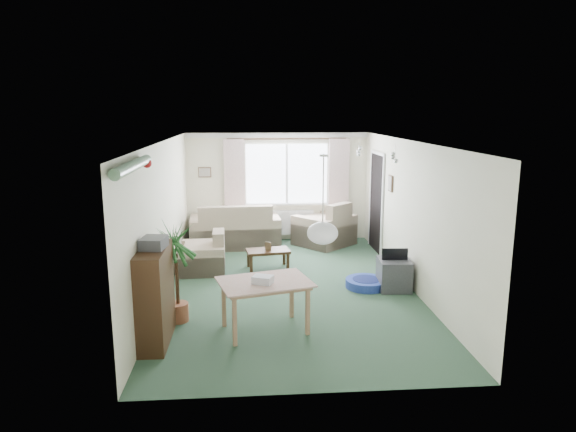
{
  "coord_description": "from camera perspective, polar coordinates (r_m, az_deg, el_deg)",
  "views": [
    {
      "loc": [
        -0.65,
        -8.05,
        2.89
      ],
      "look_at": [
        0.0,
        0.3,
        1.15
      ],
      "focal_mm": 32.0,
      "sensor_mm": 36.0,
      "label": 1
    }
  ],
  "objects": [
    {
      "name": "wall_picture_back",
      "position": [
        11.4,
        -9.24,
        4.82
      ],
      "size": [
        0.28,
        0.03,
        0.22
      ],
      "primitive_type": "cube",
      "color": "brown"
    },
    {
      "name": "photo_frame",
      "position": [
        9.44,
        -2.23,
        -3.37
      ],
      "size": [
        0.12,
        0.07,
        0.16
      ],
      "primitive_type": "cube",
      "rotation": [
        0.0,
        0.0,
        -0.42
      ],
      "color": "#4D3C27",
      "rests_on": "coffee_table"
    },
    {
      "name": "pet_bed",
      "position": [
        8.67,
        8.67,
        -7.39
      ],
      "size": [
        0.77,
        0.77,
        0.14
      ],
      "primitive_type": "cylinder",
      "rotation": [
        0.0,
        0.0,
        0.14
      ],
      "color": "navy",
      "rests_on": "ground"
    },
    {
      "name": "window",
      "position": [
        11.4,
        -0.15,
        4.72
      ],
      "size": [
        1.8,
        0.03,
        1.3
      ],
      "primitive_type": "cube",
      "color": "white"
    },
    {
      "name": "hifi_box",
      "position": [
        6.5,
        -14.71,
        -2.91
      ],
      "size": [
        0.32,
        0.38,
        0.14
      ],
      "primitive_type": "cube",
      "rotation": [
        0.0,
        0.0,
        -0.13
      ],
      "color": "#3F4045",
      "rests_on": "bookshelf"
    },
    {
      "name": "radiator",
      "position": [
        11.54,
        -0.13,
        -0.73
      ],
      "size": [
        1.2,
        0.1,
        0.55
      ],
      "primitive_type": "cube",
      "color": "white"
    },
    {
      "name": "ground",
      "position": [
        8.58,
        0.16,
        -7.95
      ],
      "size": [
        6.5,
        6.5,
        0.0
      ],
      "primitive_type": "plane",
      "color": "#2D4C37"
    },
    {
      "name": "curtain_right",
      "position": [
        11.47,
        5.64,
        3.55
      ],
      "size": [
        0.45,
        0.08,
        2.0
      ],
      "primitive_type": "cube",
      "color": "beige"
    },
    {
      "name": "curtain_left",
      "position": [
        11.3,
        -5.94,
        3.42
      ],
      "size": [
        0.45,
        0.08,
        2.0
      ],
      "primitive_type": "cube",
      "color": "beige"
    },
    {
      "name": "armchair_corner",
      "position": [
        11.16,
        4.05,
        -0.79
      ],
      "size": [
        1.47,
        1.46,
        0.95
      ],
      "primitive_type": "cube",
      "rotation": [
        0.0,
        0.0,
        3.87
      ],
      "color": "beige",
      "rests_on": "ground"
    },
    {
      "name": "armchair_left",
      "position": [
        9.43,
        -9.48,
        -3.91
      ],
      "size": [
        0.82,
        0.86,
        0.75
      ],
      "primitive_type": "cube",
      "rotation": [
        0.0,
        0.0,
        -1.54
      ],
      "color": "#C1B192",
      "rests_on": "ground"
    },
    {
      "name": "pendant_lamp",
      "position": [
        5.98,
        3.86,
        -1.91
      ],
      "size": [
        0.36,
        0.36,
        0.36
      ],
      "primitive_type": "sphere",
      "color": "white"
    },
    {
      "name": "bookshelf",
      "position": [
        6.69,
        -14.57,
        -8.57
      ],
      "size": [
        0.34,
        1.0,
        1.22
      ],
      "primitive_type": "cube",
      "rotation": [
        0.0,
        0.0,
        -0.01
      ],
      "color": "black",
      "rests_on": "ground"
    },
    {
      "name": "curtain_rod",
      "position": [
        11.25,
        -0.12,
        8.57
      ],
      "size": [
        2.6,
        0.03,
        0.03
      ],
      "primitive_type": "cube",
      "color": "black"
    },
    {
      "name": "coffee_table",
      "position": [
        9.55,
        -2.24,
        -4.79
      ],
      "size": [
        0.84,
        0.54,
        0.35
      ],
      "primitive_type": "cube",
      "rotation": [
        0.0,
        0.0,
        0.14
      ],
      "color": "black",
      "rests_on": "ground"
    },
    {
      "name": "sofa",
      "position": [
        11.07,
        -5.91,
        -0.95
      ],
      "size": [
        1.95,
        1.12,
        0.94
      ],
      "primitive_type": "cube",
      "rotation": [
        0.0,
        0.0,
        3.21
      ],
      "color": "#BFAD90",
      "rests_on": "ground"
    },
    {
      "name": "gift_box",
      "position": [
        6.67,
        -2.82,
        -7.16
      ],
      "size": [
        0.3,
        0.26,
        0.12
      ],
      "primitive_type": "cube",
      "rotation": [
        0.0,
        0.0,
        -0.4
      ],
      "color": "white",
      "rests_on": "dining_table"
    },
    {
      "name": "bauble_cluster_a",
      "position": [
        9.19,
        7.88,
        7.44
      ],
      "size": [
        0.2,
        0.2,
        0.2
      ],
      "primitive_type": "sphere",
      "color": "silver"
    },
    {
      "name": "houseplant",
      "position": [
        7.22,
        -12.27,
        -6.17
      ],
      "size": [
        0.8,
        0.8,
        1.41
      ],
      "primitive_type": "cylinder",
      "rotation": [
        0.0,
        0.0,
        -0.43
      ],
      "color": "#1E592A",
      "rests_on": "ground"
    },
    {
      "name": "doorway",
      "position": [
        10.75,
        9.81,
        1.43
      ],
      "size": [
        0.03,
        0.95,
        2.0
      ],
      "primitive_type": "cube",
      "color": "black"
    },
    {
      "name": "tv_cube",
      "position": [
        8.61,
        11.69,
        -6.37
      ],
      "size": [
        0.53,
        0.58,
        0.5
      ],
      "primitive_type": "cube",
      "rotation": [
        0.0,
        0.0,
        -0.06
      ],
      "color": "#333236",
      "rests_on": "ground"
    },
    {
      "name": "bauble_cluster_b",
      "position": [
        8.1,
        11.78,
        6.75
      ],
      "size": [
        0.2,
        0.2,
        0.2
      ],
      "primitive_type": "sphere",
      "color": "silver"
    },
    {
      "name": "dining_table",
      "position": [
        6.89,
        -2.58,
        -10.03
      ],
      "size": [
        1.22,
        0.97,
        0.67
      ],
      "primitive_type": "cube",
      "rotation": [
        0.0,
        0.0,
        0.26
      ],
      "color": "tan",
      "rests_on": "ground"
    },
    {
      "name": "wall_picture_right",
      "position": [
        9.71,
        11.33,
        3.57
      ],
      "size": [
        0.03,
        0.24,
        0.3
      ],
      "primitive_type": "cube",
      "color": "brown"
    },
    {
      "name": "tinsel_garland",
      "position": [
        5.92,
        -16.88,
        5.33
      ],
      "size": [
        1.6,
        1.6,
        0.12
      ],
      "primitive_type": "cylinder",
      "color": "#196626"
    }
  ]
}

